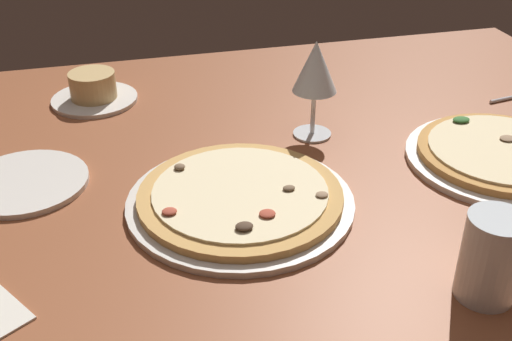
{
  "coord_description": "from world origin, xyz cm",
  "views": [
    {
      "loc": [
        -23.76,
        -82.86,
        55.29
      ],
      "look_at": [
        -3.39,
        -4.04,
        7.0
      ],
      "focal_mm": 44.54,
      "sensor_mm": 36.0,
      "label": 1
    }
  ],
  "objects_px": {
    "pizza_side": "(502,155)",
    "wine_glass_far": "(315,69)",
    "water_glass": "(490,261)",
    "pizza_main": "(240,198)",
    "side_plate": "(25,182)",
    "ramekin_on_saucer": "(93,90)"
  },
  "relations": [
    {
      "from": "pizza_side",
      "to": "side_plate",
      "type": "xyz_separation_m",
      "value": [
        -0.74,
        0.12,
        -0.01
      ]
    },
    {
      "from": "pizza_main",
      "to": "side_plate",
      "type": "bearing_deg",
      "value": 155.96
    },
    {
      "from": "wine_glass_far",
      "to": "water_glass",
      "type": "bearing_deg",
      "value": -81.76
    },
    {
      "from": "pizza_main",
      "to": "pizza_side",
      "type": "distance_m",
      "value": 0.44
    },
    {
      "from": "pizza_side",
      "to": "water_glass",
      "type": "bearing_deg",
      "value": -126.19
    },
    {
      "from": "pizza_side",
      "to": "wine_glass_far",
      "type": "height_order",
      "value": "wine_glass_far"
    },
    {
      "from": "ramekin_on_saucer",
      "to": "wine_glass_far",
      "type": "height_order",
      "value": "wine_glass_far"
    },
    {
      "from": "ramekin_on_saucer",
      "to": "wine_glass_far",
      "type": "relative_size",
      "value": 0.96
    },
    {
      "from": "pizza_side",
      "to": "wine_glass_far",
      "type": "relative_size",
      "value": 1.79
    },
    {
      "from": "pizza_main",
      "to": "ramekin_on_saucer",
      "type": "height_order",
      "value": "ramekin_on_saucer"
    },
    {
      "from": "pizza_main",
      "to": "wine_glass_far",
      "type": "bearing_deg",
      "value": 46.87
    },
    {
      "from": "wine_glass_far",
      "to": "water_glass",
      "type": "distance_m",
      "value": 0.45
    },
    {
      "from": "pizza_side",
      "to": "ramekin_on_saucer",
      "type": "distance_m",
      "value": 0.75
    },
    {
      "from": "pizza_side",
      "to": "ramekin_on_saucer",
      "type": "xyz_separation_m",
      "value": [
        -0.63,
        0.4,
        0.01
      ]
    },
    {
      "from": "pizza_side",
      "to": "side_plate",
      "type": "bearing_deg",
      "value": 171.09
    },
    {
      "from": "water_glass",
      "to": "pizza_side",
      "type": "bearing_deg",
      "value": 53.81
    },
    {
      "from": "pizza_main",
      "to": "side_plate",
      "type": "relative_size",
      "value": 1.72
    },
    {
      "from": "pizza_side",
      "to": "side_plate",
      "type": "distance_m",
      "value": 0.75
    },
    {
      "from": "pizza_main",
      "to": "pizza_side",
      "type": "bearing_deg",
      "value": 2.54
    },
    {
      "from": "wine_glass_far",
      "to": "ramekin_on_saucer",
      "type": "bearing_deg",
      "value": 146.51
    },
    {
      "from": "pizza_side",
      "to": "water_glass",
      "type": "distance_m",
      "value": 0.35
    },
    {
      "from": "ramekin_on_saucer",
      "to": "water_glass",
      "type": "relative_size",
      "value": 1.5
    }
  ]
}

